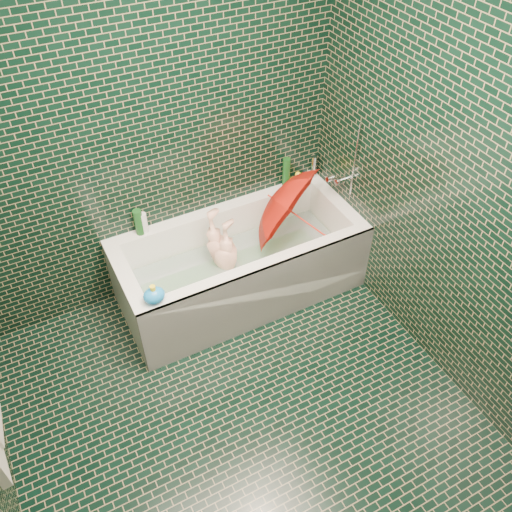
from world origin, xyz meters
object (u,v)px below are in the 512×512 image
umbrella (301,219)px  rubber_duck (295,180)px  bath_toy (154,295)px  bathtub (241,272)px  child (226,263)px

umbrella → rubber_duck: 0.46m
umbrella → bath_toy: umbrella is taller
umbrella → rubber_duck: (0.19, 0.41, -0.00)m
bathtub → rubber_duck: 0.81m
umbrella → bath_toy: bearing=166.2°
child → rubber_duck: bearing=100.5°
child → rubber_duck: size_ratio=6.85×
bathtub → bath_toy: size_ratio=12.67×
child → rubber_duck: (0.73, 0.29, 0.28)m
child → bath_toy: bath_toy is taller
child → bath_toy: (-0.61, -0.33, 0.30)m
bathtub → umbrella: size_ratio=2.65×
child → rubber_duck: rubber_duck is taller
bathtub → child: (-0.10, 0.04, 0.10)m
bathtub → umbrella: (0.43, -0.07, 0.38)m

